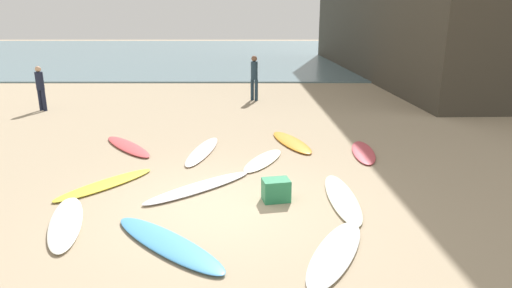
% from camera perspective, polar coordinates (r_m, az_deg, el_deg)
% --- Properties ---
extents(ground_plane, '(120.00, 120.00, 0.00)m').
position_cam_1_polar(ground_plane, '(8.16, -4.58, -8.17)').
color(ground_plane, tan).
extents(ocean_water, '(120.00, 40.00, 0.08)m').
position_cam_1_polar(ocean_water, '(43.05, -0.85, 11.93)').
color(ocean_water, slate).
rests_on(ocean_water, ground_plane).
extents(surfboard_0, '(1.27, 1.97, 0.07)m').
position_cam_1_polar(surfboard_0, '(10.54, 0.98, -2.15)').
color(surfboard_0, silver).
rests_on(surfboard_0, ground_plane).
extents(surfboard_1, '(2.22, 2.13, 0.09)m').
position_cam_1_polar(surfboard_1, '(8.98, -7.40, -5.62)').
color(surfboard_1, silver).
rests_on(surfboard_1, ground_plane).
extents(surfboard_2, '(0.76, 2.07, 0.07)m').
position_cam_1_polar(surfboard_2, '(11.50, 13.93, -1.05)').
color(surfboard_2, '#E2515D').
rests_on(surfboard_2, ground_plane).
extents(surfboard_3, '(1.80, 2.15, 0.07)m').
position_cam_1_polar(surfboard_3, '(9.59, -19.08, -4.99)').
color(surfboard_3, yellow).
rests_on(surfboard_3, ground_plane).
extents(surfboard_4, '(2.24, 2.13, 0.09)m').
position_cam_1_polar(surfboard_4, '(6.97, -11.50, -12.63)').
color(surfboard_4, '#489AD8').
rests_on(surfboard_4, ground_plane).
extents(surfboard_5, '(1.29, 2.40, 0.08)m').
position_cam_1_polar(surfboard_5, '(12.08, 4.70, 0.27)').
color(surfboard_5, orange).
rests_on(surfboard_5, ground_plane).
extents(surfboard_6, '(1.18, 2.26, 0.08)m').
position_cam_1_polar(surfboard_6, '(8.14, -23.63, -9.35)').
color(surfboard_6, white).
rests_on(surfboard_6, ground_plane).
extents(surfboard_7, '(0.88, 2.62, 0.08)m').
position_cam_1_polar(surfboard_7, '(11.35, -6.99, -0.90)').
color(surfboard_7, silver).
rests_on(surfboard_7, ground_plane).
extents(surfboard_8, '(0.56, 2.44, 0.08)m').
position_cam_1_polar(surfboard_8, '(8.57, 11.26, -6.93)').
color(surfboard_8, '#E8EACA').
rests_on(surfboard_8, ground_plane).
extents(surfboard_9, '(1.43, 2.18, 0.08)m').
position_cam_1_polar(surfboard_9, '(6.72, 10.40, -13.79)').
color(surfboard_9, white).
rests_on(surfboard_9, ground_plane).
extents(surfboard_10, '(1.94, 2.26, 0.09)m').
position_cam_1_polar(surfboard_10, '(12.13, -16.44, -0.29)').
color(surfboard_10, '#DB4A4E').
rests_on(surfboard_10, ground_plane).
extents(beachgoer_near, '(0.39, 0.39, 1.85)m').
position_cam_1_polar(beachgoer_near, '(18.16, -0.20, 8.98)').
color(beachgoer_near, '#1E3342').
rests_on(beachgoer_near, ground_plane).
extents(beachgoer_mid, '(0.38, 0.38, 1.65)m').
position_cam_1_polar(beachgoer_mid, '(18.00, -26.39, 6.80)').
color(beachgoer_mid, '#191E33').
rests_on(beachgoer_mid, ground_plane).
extents(beach_cooler, '(0.57, 0.47, 0.42)m').
position_cam_1_polar(beach_cooler, '(8.32, 2.67, -6.04)').
color(beach_cooler, '#287F51').
rests_on(beach_cooler, ground_plane).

